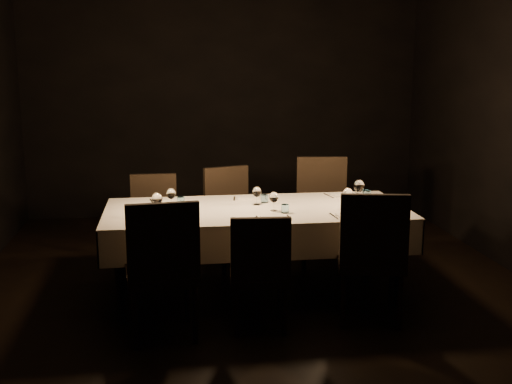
{
  "coord_description": "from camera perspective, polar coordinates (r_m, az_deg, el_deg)",
  "views": [
    {
      "loc": [
        -0.72,
        -5.21,
        1.99
      ],
      "look_at": [
        0.0,
        0.0,
        0.9
      ],
      "focal_mm": 45.0,
      "sensor_mm": 36.0,
      "label": 1
    }
  ],
  "objects": [
    {
      "name": "place_setting_far_left",
      "position": [
        5.55,
        -7.51,
        -0.5
      ],
      "size": [
        0.31,
        0.39,
        0.16
      ],
      "rotation": [
        0.0,
        0.0,
        0.16
      ],
      "color": "silver",
      "rests_on": "dining_table"
    },
    {
      "name": "place_setting_far_right",
      "position": [
        5.78,
        8.91,
        0.09
      ],
      "size": [
        0.37,
        0.41,
        0.2
      ],
      "rotation": [
        0.0,
        0.0,
        0.2
      ],
      "color": "silver",
      "rests_on": "dining_table"
    },
    {
      "name": "chair_far_right",
      "position": [
        6.38,
        5.95,
        -1.26
      ],
      "size": [
        0.55,
        0.55,
        1.04
      ],
      "rotation": [
        0.0,
        0.0,
        -0.11
      ],
      "color": "black",
      "rests_on": "ground"
    },
    {
      "name": "chair_near_right",
      "position": [
        4.92,
        10.22,
        -5.29
      ],
      "size": [
        0.59,
        0.59,
        1.04
      ],
      "rotation": [
        0.0,
        0.0,
        2.94
      ],
      "color": "black",
      "rests_on": "ground"
    },
    {
      "name": "place_setting_near_center",
      "position": [
        5.19,
        1.83,
        -1.25
      ],
      "size": [
        0.29,
        0.39,
        0.16
      ],
      "rotation": [
        0.0,
        0.0,
        0.02
      ],
      "color": "silver",
      "rests_on": "dining_table"
    },
    {
      "name": "room",
      "position": [
        5.28,
        0.0,
        6.38
      ],
      "size": [
        5.01,
        6.01,
        3.01
      ],
      "color": "black",
      "rests_on": "ground"
    },
    {
      "name": "dining_table",
      "position": [
        5.41,
        0.0,
        -2.21
      ],
      "size": [
        2.52,
        1.12,
        0.76
      ],
      "color": "black",
      "rests_on": "ground"
    },
    {
      "name": "chair_near_center",
      "position": [
        4.72,
        0.33,
        -6.7
      ],
      "size": [
        0.46,
        0.46,
        0.9
      ],
      "rotation": [
        0.0,
        0.0,
        3.08
      ],
      "color": "black",
      "rests_on": "ground"
    },
    {
      "name": "place_setting_far_center",
      "position": [
        5.6,
        -0.02,
        -0.31
      ],
      "size": [
        0.3,
        0.39,
        0.16
      ],
      "rotation": [
        0.0,
        0.0,
        -0.13
      ],
      "color": "silver",
      "rests_on": "dining_table"
    },
    {
      "name": "chair_far_left",
      "position": [
        6.2,
        -9.05,
        -2.28
      ],
      "size": [
        0.44,
        0.44,
        0.91
      ],
      "rotation": [
        0.0,
        0.0,
        -0.02
      ],
      "color": "black",
      "rests_on": "ground"
    },
    {
      "name": "chair_far_center",
      "position": [
        6.27,
        -2.26,
        -1.79
      ],
      "size": [
        0.58,
        0.58,
        0.96
      ],
      "rotation": [
        0.0,
        0.0,
        0.3
      ],
      "color": "black",
      "rests_on": "ground"
    },
    {
      "name": "place_setting_near_right",
      "position": [
        5.33,
        8.49,
        -0.97
      ],
      "size": [
        0.33,
        0.4,
        0.18
      ],
      "rotation": [
        0.0,
        0.0,
        0.09
      ],
      "color": "silver",
      "rests_on": "dining_table"
    },
    {
      "name": "chair_near_left",
      "position": [
        4.61,
        -8.33,
        -6.4
      ],
      "size": [
        0.55,
        0.55,
        1.04
      ],
      "rotation": [
        0.0,
        0.0,
        3.25
      ],
      "color": "black",
      "rests_on": "ground"
    },
    {
      "name": "place_setting_near_left",
      "position": [
        5.12,
        -8.73,
        -1.49
      ],
      "size": [
        0.34,
        0.4,
        0.18
      ],
      "rotation": [
        0.0,
        0.0,
        0.16
      ],
      "color": "silver",
      "rests_on": "dining_table"
    }
  ]
}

